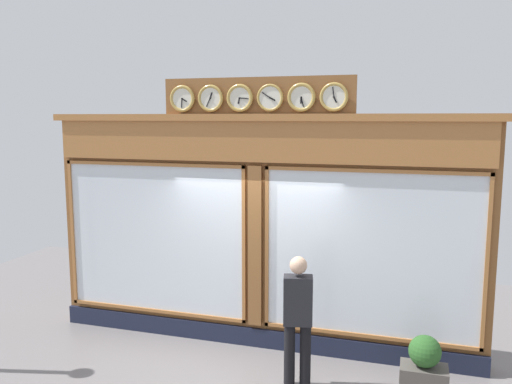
{
  "coord_description": "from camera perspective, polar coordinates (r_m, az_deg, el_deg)",
  "views": [
    {
      "loc": [
        -2.17,
        7.1,
        3.39
      ],
      "look_at": [
        0.0,
        0.0,
        2.33
      ],
      "focal_mm": 36.67,
      "sensor_mm": 36.0,
      "label": 1
    }
  ],
  "objects": [
    {
      "name": "planter_shrub",
      "position": [
        6.83,
        17.94,
        -16.2
      ],
      "size": [
        0.39,
        0.39,
        0.39
      ],
      "primitive_type": "sphere",
      "color": "#285623",
      "rests_on": "planter_box"
    },
    {
      "name": "shop_facade",
      "position": [
        7.72,
        0.27,
        -4.08
      ],
      "size": [
        6.58,
        0.42,
        3.95
      ],
      "color": "brown",
      "rests_on": "ground_plane"
    },
    {
      "name": "pedestrian",
      "position": [
        6.74,
        4.58,
        -13.28
      ],
      "size": [
        0.4,
        0.29,
        1.69
      ],
      "color": "black",
      "rests_on": "ground_plane"
    },
    {
      "name": "planter_box",
      "position": [
        7.01,
        17.79,
        -19.23
      ],
      "size": [
        0.56,
        0.36,
        0.43
      ],
      "primitive_type": "cube",
      "color": "#4C4742",
      "rests_on": "ground_plane"
    }
  ]
}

